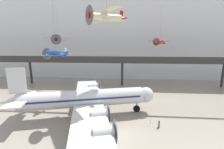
{
  "coord_description": "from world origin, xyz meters",
  "views": [
    {
      "loc": [
        0.38,
        -19.11,
        12.91
      ],
      "look_at": [
        -1.98,
        11.4,
        6.65
      ],
      "focal_mm": 24.0,
      "sensor_mm": 36.0,
      "label": 1
    }
  ],
  "objects_px": {
    "airliner_silver_main": "(83,99)",
    "suspended_plane_orange_highwing": "(58,40)",
    "suspended_plane_red_highwing": "(160,42)",
    "stanchion_barrier": "(150,123)",
    "suspended_plane_cream_biplane": "(106,17)",
    "info_sign_pedestal": "(159,125)",
    "suspended_plane_blue_trainer": "(56,53)"
  },
  "relations": [
    {
      "from": "suspended_plane_blue_trainer",
      "to": "suspended_plane_cream_biplane",
      "type": "distance_m",
      "value": 13.45
    },
    {
      "from": "suspended_plane_orange_highwing",
      "to": "airliner_silver_main",
      "type": "bearing_deg",
      "value": 21.1
    },
    {
      "from": "suspended_plane_cream_biplane",
      "to": "suspended_plane_orange_highwing",
      "type": "height_order",
      "value": "suspended_plane_cream_biplane"
    },
    {
      "from": "airliner_silver_main",
      "to": "suspended_plane_orange_highwing",
      "type": "distance_m",
      "value": 24.45
    },
    {
      "from": "suspended_plane_red_highwing",
      "to": "suspended_plane_blue_trainer",
      "type": "height_order",
      "value": "suspended_plane_red_highwing"
    },
    {
      "from": "info_sign_pedestal",
      "to": "suspended_plane_cream_biplane",
      "type": "bearing_deg",
      "value": 141.74
    },
    {
      "from": "suspended_plane_blue_trainer",
      "to": "suspended_plane_orange_highwing",
      "type": "distance_m",
      "value": 12.85
    },
    {
      "from": "airliner_silver_main",
      "to": "suspended_plane_cream_biplane",
      "type": "xyz_separation_m",
      "value": [
        3.74,
        4.17,
        14.43
      ]
    },
    {
      "from": "suspended_plane_blue_trainer",
      "to": "suspended_plane_cream_biplane",
      "type": "relative_size",
      "value": 1.67
    },
    {
      "from": "airliner_silver_main",
      "to": "info_sign_pedestal",
      "type": "relative_size",
      "value": 24.55
    },
    {
      "from": "suspended_plane_cream_biplane",
      "to": "airliner_silver_main",
      "type": "bearing_deg",
      "value": 11.57
    },
    {
      "from": "suspended_plane_cream_biplane",
      "to": "suspended_plane_orange_highwing",
      "type": "distance_m",
      "value": 21.46
    },
    {
      "from": "airliner_silver_main",
      "to": "suspended_plane_orange_highwing",
      "type": "bearing_deg",
      "value": 108.2
    },
    {
      "from": "suspended_plane_cream_biplane",
      "to": "stanchion_barrier",
      "type": "distance_m",
      "value": 20.08
    },
    {
      "from": "suspended_plane_orange_highwing",
      "to": "suspended_plane_red_highwing",
      "type": "bearing_deg",
      "value": 84.63
    },
    {
      "from": "stanchion_barrier",
      "to": "info_sign_pedestal",
      "type": "bearing_deg",
      "value": -30.49
    },
    {
      "from": "info_sign_pedestal",
      "to": "airliner_silver_main",
      "type": "bearing_deg",
      "value": 167.17
    },
    {
      "from": "airliner_silver_main",
      "to": "suspended_plane_blue_trainer",
      "type": "relative_size",
      "value": 2.19
    },
    {
      "from": "suspended_plane_orange_highwing",
      "to": "stanchion_barrier",
      "type": "height_order",
      "value": "suspended_plane_orange_highwing"
    },
    {
      "from": "airliner_silver_main",
      "to": "suspended_plane_cream_biplane",
      "type": "bearing_deg",
      "value": 33.42
    },
    {
      "from": "airliner_silver_main",
      "to": "info_sign_pedestal",
      "type": "bearing_deg",
      "value": -26.97
    },
    {
      "from": "suspended_plane_red_highwing",
      "to": "suspended_plane_cream_biplane",
      "type": "xyz_separation_m",
      "value": [
        -13.95,
        -17.58,
        4.36
      ]
    },
    {
      "from": "airliner_silver_main",
      "to": "suspended_plane_red_highwing",
      "type": "bearing_deg",
      "value": 36.15
    },
    {
      "from": "suspended_plane_red_highwing",
      "to": "info_sign_pedestal",
      "type": "distance_m",
      "value": 28.16
    },
    {
      "from": "suspended_plane_red_highwing",
      "to": "stanchion_barrier",
      "type": "bearing_deg",
      "value": 151.7
    },
    {
      "from": "suspended_plane_red_highwing",
      "to": "stanchion_barrier",
      "type": "height_order",
      "value": "suspended_plane_red_highwing"
    },
    {
      "from": "suspended_plane_red_highwing",
      "to": "info_sign_pedestal",
      "type": "bearing_deg",
      "value": 154.76
    },
    {
      "from": "suspended_plane_red_highwing",
      "to": "suspended_plane_cream_biplane",
      "type": "height_order",
      "value": "suspended_plane_cream_biplane"
    },
    {
      "from": "suspended_plane_red_highwing",
      "to": "suspended_plane_cream_biplane",
      "type": "distance_m",
      "value": 22.86
    },
    {
      "from": "airliner_silver_main",
      "to": "suspended_plane_red_highwing",
      "type": "xyz_separation_m",
      "value": [
        17.69,
        21.75,
        10.07
      ]
    },
    {
      "from": "suspended_plane_orange_highwing",
      "to": "info_sign_pedestal",
      "type": "relative_size",
      "value": 8.66
    },
    {
      "from": "suspended_plane_blue_trainer",
      "to": "info_sign_pedestal",
      "type": "bearing_deg",
      "value": 175.59
    }
  ]
}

